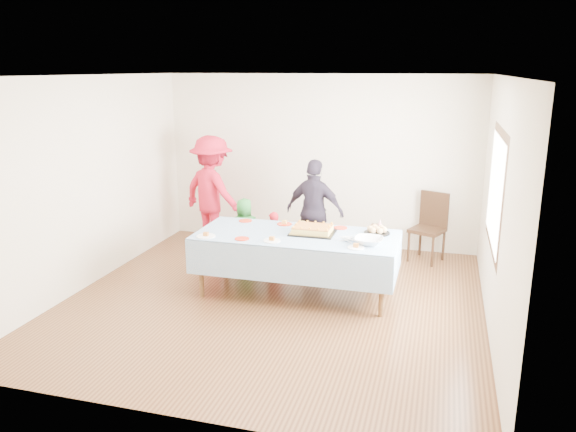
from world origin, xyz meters
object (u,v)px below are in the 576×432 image
object	(u,v)px
dining_chair	(430,223)
adult_left	(212,192)
birthday_cake	(313,230)
party_table	(297,238)

from	to	relation	value
dining_chair	adult_left	world-z (taller)	adult_left
birthday_cake	adult_left	distance (m)	2.42
party_table	adult_left	world-z (taller)	adult_left
birthday_cake	dining_chair	bearing A→B (deg)	50.74
party_table	dining_chair	size ratio (longest dim) A/B	2.45
adult_left	dining_chair	bearing A→B (deg)	-152.10
party_table	adult_left	bearing A→B (deg)	139.47
adult_left	birthday_cake	bearing A→B (deg)	167.11
party_table	dining_chair	distance (m)	2.39
party_table	dining_chair	xyz separation A→B (m)	(1.57, 1.79, -0.16)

